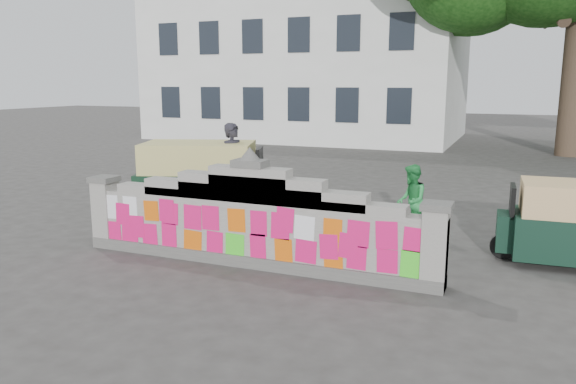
{
  "coord_description": "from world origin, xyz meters",
  "views": [
    {
      "loc": [
        4.05,
        -8.17,
        3.05
      ],
      "look_at": [
        0.26,
        1.0,
        1.1
      ],
      "focal_mm": 35.0,
      "sensor_mm": 36.0,
      "label": 1
    }
  ],
  "objects_px": {
    "cyclist_bike": "(234,193)",
    "pedestrian": "(411,201)",
    "rickshaw_left": "(203,179)",
    "cyclist_rider": "(234,176)"
  },
  "relations": [
    {
      "from": "cyclist_bike",
      "to": "rickshaw_left",
      "type": "xyz_separation_m",
      "value": [
        -0.68,
        -0.23,
        0.33
      ]
    },
    {
      "from": "cyclist_bike",
      "to": "pedestrian",
      "type": "bearing_deg",
      "value": -76.25
    },
    {
      "from": "rickshaw_left",
      "to": "cyclist_rider",
      "type": "bearing_deg",
      "value": -0.12
    },
    {
      "from": "cyclist_rider",
      "to": "rickshaw_left",
      "type": "height_order",
      "value": "cyclist_rider"
    },
    {
      "from": "pedestrian",
      "to": "rickshaw_left",
      "type": "xyz_separation_m",
      "value": [
        -4.69,
        -0.11,
        0.16
      ]
    },
    {
      "from": "cyclist_bike",
      "to": "cyclist_rider",
      "type": "height_order",
      "value": "cyclist_rider"
    },
    {
      "from": "pedestrian",
      "to": "rickshaw_left",
      "type": "height_order",
      "value": "rickshaw_left"
    },
    {
      "from": "cyclist_rider",
      "to": "pedestrian",
      "type": "height_order",
      "value": "cyclist_rider"
    },
    {
      "from": "cyclist_rider",
      "to": "cyclist_bike",
      "type": "bearing_deg",
      "value": 0.0
    },
    {
      "from": "rickshaw_left",
      "to": "pedestrian",
      "type": "bearing_deg",
      "value": -17.05
    }
  ]
}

